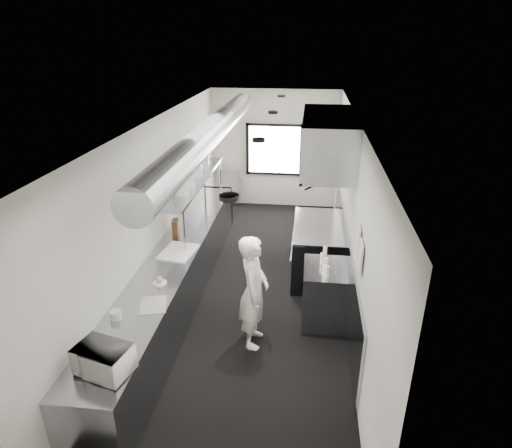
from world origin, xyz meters
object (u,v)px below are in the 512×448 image
(squeeze_bottle_c, at_px, (326,264))
(squeeze_bottle_e, at_px, (325,251))
(plate_stack_c, at_px, (195,166))
(small_plate, at_px, (160,283))
(deli_tub_a, at_px, (98,340))
(range, at_px, (317,250))
(plate_stack_b, at_px, (188,178))
(cutting_board, at_px, (178,252))
(squeeze_bottle_a, at_px, (327,272))
(deli_tub_b, at_px, (115,315))
(microwave, at_px, (103,360))
(plate_stack_d, at_px, (202,159))
(bottle_station, at_px, (325,295))
(pass_shelf, at_px, (194,181))
(line_cook, at_px, (254,292))
(squeeze_bottle_d, at_px, (322,258))
(exhaust_hood, at_px, (328,141))
(prep_counter, at_px, (176,278))
(knife_block, at_px, (175,227))
(squeeze_bottle_b, at_px, (324,269))
(plate_stack_a, at_px, (181,185))
(far_work_table, at_px, (222,196))

(squeeze_bottle_c, xyz_separation_m, squeeze_bottle_e, (-0.00, 0.39, -0.01))
(plate_stack_c, bearing_deg, small_plate, -86.79)
(deli_tub_a, bearing_deg, range, 54.88)
(range, bearing_deg, plate_stack_b, -177.74)
(deli_tub_a, bearing_deg, small_plate, 78.78)
(cutting_board, distance_m, squeeze_bottle_a, 2.27)
(deli_tub_b, xyz_separation_m, plate_stack_c, (0.11, 3.43, 0.81))
(microwave, relative_size, plate_stack_d, 1.27)
(bottle_station, relative_size, squeeze_bottle_a, 5.19)
(pass_shelf, xyz_separation_m, squeeze_bottle_c, (2.32, -1.75, -0.54))
(deli_tub_b, xyz_separation_m, plate_stack_d, (0.14, 3.90, 0.81))
(squeeze_bottle_e, bearing_deg, line_cook, -135.21)
(bottle_station, height_order, squeeze_bottle_d, squeeze_bottle_d)
(line_cook, bearing_deg, pass_shelf, 30.07)
(plate_stack_d, distance_m, squeeze_bottle_d, 3.31)
(range, distance_m, microwave, 4.34)
(cutting_board, relative_size, plate_stack_d, 1.60)
(plate_stack_b, bearing_deg, cutting_board, -85.39)
(microwave, bearing_deg, exhaust_hood, 74.34)
(prep_counter, distance_m, deli_tub_b, 1.78)
(pass_shelf, height_order, squeeze_bottle_c, pass_shelf)
(cutting_board, distance_m, knife_block, 0.72)
(squeeze_bottle_c, bearing_deg, microwave, -133.86)
(squeeze_bottle_a, xyz_separation_m, squeeze_bottle_d, (-0.06, 0.38, -0.00))
(squeeze_bottle_a, bearing_deg, prep_counter, 168.58)
(deli_tub_a, bearing_deg, deli_tub_b, 91.07)
(prep_counter, height_order, microwave, microwave)
(line_cook, relative_size, squeeze_bottle_c, 8.87)
(deli_tub_b, bearing_deg, squeeze_bottle_c, 30.49)
(bottle_station, xyz_separation_m, squeeze_bottle_c, (-0.02, -0.05, 0.54))
(exhaust_hood, xyz_separation_m, plate_stack_b, (-2.27, -0.09, -0.68))
(range, distance_m, squeeze_bottle_b, 1.68)
(prep_counter, bearing_deg, plate_stack_c, 92.37)
(microwave, distance_m, knife_block, 3.23)
(pass_shelf, xyz_separation_m, squeeze_bottle_d, (2.27, -1.59, -0.55))
(deli_tub_a, height_order, plate_stack_d, plate_stack_d)
(prep_counter, height_order, range, range)
(range, height_order, plate_stack_c, plate_stack_c)
(plate_stack_a, bearing_deg, line_cook, -48.35)
(range, distance_m, squeeze_bottle_a, 1.74)
(cutting_board, xyz_separation_m, plate_stack_b, (-0.09, 1.11, 0.81))
(prep_counter, relative_size, pass_shelf, 2.00)
(plate_stack_b, bearing_deg, plate_stack_c, 94.14)
(deli_tub_b, height_order, squeeze_bottle_d, squeeze_bottle_d)
(microwave, distance_m, plate_stack_d, 4.80)
(plate_stack_d, bearing_deg, squeeze_bottle_d, -45.23)
(pass_shelf, relative_size, small_plate, 16.12)
(pass_shelf, bearing_deg, deli_tub_b, -92.57)
(line_cook, bearing_deg, plate_stack_d, 23.86)
(far_work_table, distance_m, deli_tub_a, 5.88)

